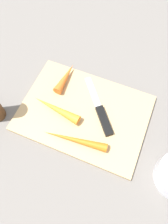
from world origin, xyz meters
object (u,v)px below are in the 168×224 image
cutting_board (84,113)px  carrot_longest (75,140)px  carrot_shortest (65,78)px  carrot_medium (56,109)px  knife (102,117)px

cutting_board → carrot_longest: carrot_longest is taller
cutting_board → carrot_shortest: (-0.09, 0.08, 0.02)m
cutting_board → carrot_longest: bearing=-83.0°
carrot_longest → carrot_medium: carrot_medium is taller
carrot_shortest → knife: bearing=-114.8°
carrot_shortest → cutting_board: bearing=-128.0°
carrot_shortest → carrot_longest: bearing=-146.1°
cutting_board → carrot_shortest: size_ratio=3.32×
cutting_board → carrot_medium: 0.08m
knife → carrot_shortest: size_ratio=1.54×
knife → carrot_shortest: 0.17m
cutting_board → carrot_longest: 0.09m
cutting_board → carrot_shortest: carrot_shortest is taller
carrot_shortest → carrot_medium: same height
knife → carrot_medium: (-0.13, -0.03, 0.01)m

